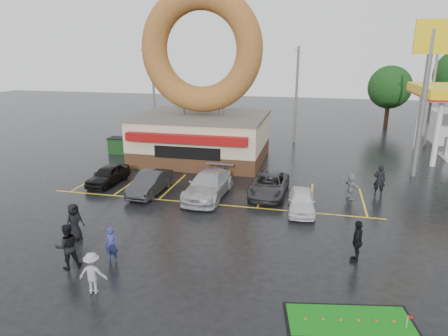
% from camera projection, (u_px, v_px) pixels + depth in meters
% --- Properties ---
extents(ground, '(120.00, 120.00, 0.00)m').
position_uv_depth(ground, '(189.00, 228.00, 20.25)').
color(ground, black).
rests_on(ground, ground).
extents(donut_shop, '(10.20, 8.70, 13.50)m').
position_uv_depth(donut_shop, '(202.00, 105.00, 31.74)').
color(donut_shop, '#472B19').
rests_on(donut_shop, ground).
extents(shell_sign, '(2.20, 0.36, 10.60)m').
position_uv_depth(shell_sign, '(428.00, 70.00, 26.54)').
color(shell_sign, slate).
rests_on(shell_sign, ground).
extents(streetlight_left, '(0.40, 2.21, 9.00)m').
position_uv_depth(streetlight_left, '(153.00, 91.00, 39.65)').
color(streetlight_left, slate).
rests_on(streetlight_left, ground).
extents(streetlight_mid, '(0.40, 2.21, 9.00)m').
position_uv_depth(streetlight_mid, '(296.00, 93.00, 37.55)').
color(streetlight_mid, slate).
rests_on(streetlight_mid, ground).
extents(streetlight_right, '(0.40, 2.21, 9.00)m').
position_uv_depth(streetlight_right, '(432.00, 95.00, 35.89)').
color(streetlight_right, slate).
rests_on(streetlight_right, ground).
extents(tree_far_d, '(4.90, 4.90, 7.00)m').
position_uv_depth(tree_far_d, '(390.00, 87.00, 45.81)').
color(tree_far_d, '#332114').
rests_on(tree_far_d, ground).
extents(car_black, '(1.83, 3.87, 1.28)m').
position_uv_depth(car_black, '(108.00, 175.00, 26.70)').
color(car_black, black).
rests_on(car_black, ground).
extents(car_dgrey, '(1.61, 4.25, 1.38)m').
position_uv_depth(car_dgrey, '(150.00, 183.00, 24.98)').
color(car_dgrey, '#2A2A2C').
rests_on(car_dgrey, ground).
extents(car_silver, '(2.36, 5.40, 1.54)m').
position_uv_depth(car_silver, '(209.00, 185.00, 24.33)').
color(car_silver, '#AEAEB3').
rests_on(car_silver, ground).
extents(car_grey, '(2.27, 4.67, 1.28)m').
position_uv_depth(car_grey, '(269.00, 185.00, 24.71)').
color(car_grey, '#323235').
rests_on(car_grey, ground).
extents(car_white, '(1.66, 3.68, 1.23)m').
position_uv_depth(car_white, '(302.00, 201.00, 22.16)').
color(car_white, silver).
rests_on(car_white, ground).
extents(person_blue, '(0.61, 0.44, 1.59)m').
position_uv_depth(person_blue, '(112.00, 245.00, 16.78)').
color(person_blue, navy).
rests_on(person_blue, ground).
extents(person_blackjkt, '(1.19, 1.17, 1.94)m').
position_uv_depth(person_blackjkt, '(67.00, 246.00, 16.30)').
color(person_blackjkt, black).
rests_on(person_blackjkt, ground).
extents(person_hoodie, '(1.12, 0.75, 1.62)m').
position_uv_depth(person_hoodie, '(93.00, 273.00, 14.64)').
color(person_hoodie, gray).
rests_on(person_hoodie, ground).
extents(person_bystander, '(0.86, 1.03, 1.81)m').
position_uv_depth(person_bystander, '(74.00, 222.00, 18.77)').
color(person_bystander, black).
rests_on(person_bystander, ground).
extents(person_cameraman, '(0.67, 1.17, 1.87)m').
position_uv_depth(person_cameraman, '(357.00, 241.00, 16.80)').
color(person_cameraman, black).
rests_on(person_cameraman, ground).
extents(person_walker_near, '(1.15, 1.48, 1.56)m').
position_uv_depth(person_walker_near, '(351.00, 186.00, 24.03)').
color(person_walker_near, gray).
rests_on(person_walker_near, ground).
extents(person_walker_far, '(0.74, 0.52, 1.92)m').
position_uv_depth(person_walker_far, '(379.00, 180.00, 24.59)').
color(person_walker_far, black).
rests_on(person_walker_far, ground).
extents(dumpster, '(1.84, 1.25, 1.30)m').
position_uv_depth(dumpster, '(120.00, 146.00, 34.71)').
color(dumpster, '#183F19').
rests_on(dumpster, ground).
extents(putting_green, '(4.50, 2.56, 0.53)m').
position_uv_depth(putting_green, '(349.00, 321.00, 13.24)').
color(putting_green, black).
rests_on(putting_green, ground).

